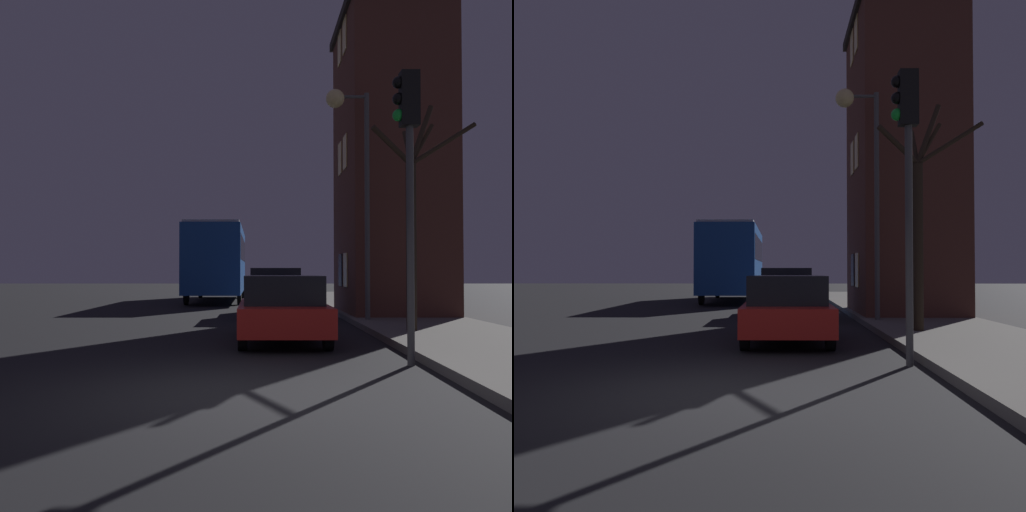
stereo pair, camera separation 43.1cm
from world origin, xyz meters
TOP-DOWN VIEW (x-y plane):
  - ground_plane at (0.00, 0.00)m, footprint 120.00×120.00m
  - brick_building at (4.79, 11.95)m, footprint 3.42×4.91m
  - streetlamp at (2.94, 8.99)m, footprint 1.24×0.53m
  - traffic_light at (2.75, 2.10)m, footprint 0.43×0.24m
  - bare_tree at (3.93, 6.09)m, footprint 2.54×1.12m
  - bus at (-1.66, 21.60)m, footprint 2.57×10.00m
  - car_near_lane at (0.84, 5.09)m, footprint 1.82×4.04m
  - car_mid_lane at (0.89, 12.03)m, footprint 1.80×4.72m

SIDE VIEW (x-z plane):
  - ground_plane at x=0.00m, z-range 0.00..0.00m
  - car_near_lane at x=0.84m, z-range 0.02..1.45m
  - car_mid_lane at x=0.89m, z-range 0.02..1.64m
  - bus at x=-1.66m, z-range 0.35..4.05m
  - bare_tree at x=3.93m, z-range 0.10..5.46m
  - traffic_light at x=2.75m, z-range 1.02..5.81m
  - streetlamp at x=2.94m, z-range 1.81..8.37m
  - brick_building at x=4.79m, z-range 0.17..10.19m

